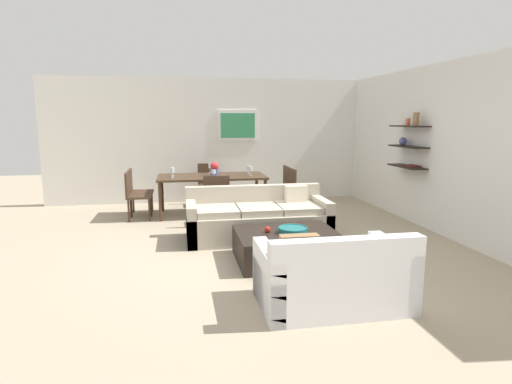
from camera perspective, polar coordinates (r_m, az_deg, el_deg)
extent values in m
plane|color=tan|center=(6.27, -0.10, -7.09)|extent=(18.00, 18.00, 0.00)
cube|color=silver|center=(9.54, -2.11, 6.96)|extent=(8.40, 0.06, 2.70)
cube|color=white|center=(9.48, -2.47, 8.94)|extent=(0.90, 0.02, 0.68)
cube|color=#338C59|center=(9.46, -2.46, 8.94)|extent=(0.76, 0.01, 0.54)
cube|color=silver|center=(7.70, 21.93, 5.58)|extent=(0.06, 8.20, 2.70)
cube|color=black|center=(7.83, 19.96, 8.33)|extent=(0.28, 0.90, 0.02)
cube|color=black|center=(7.85, 19.81, 5.78)|extent=(0.28, 0.90, 0.02)
cube|color=black|center=(7.88, 19.66, 3.24)|extent=(0.28, 0.90, 0.02)
cylinder|color=olive|center=(7.66, 20.77, 9.18)|extent=(0.10, 0.10, 0.22)
sphere|color=#4C518C|center=(8.00, 19.20, 6.47)|extent=(0.14, 0.14, 0.14)
cylinder|color=#D85933|center=(7.88, 19.80, 8.87)|extent=(0.07, 0.07, 0.12)
cube|color=#4C1E19|center=(7.74, 20.22, 3.31)|extent=(0.20, 0.28, 0.03)
cube|color=#B2A893|center=(6.51, 0.25, -4.53)|extent=(2.16, 0.90, 0.42)
cube|color=#B2A893|center=(6.79, -0.32, -0.57)|extent=(2.16, 0.16, 0.36)
cube|color=#B2A893|center=(6.39, -8.72, -4.09)|extent=(0.14, 0.90, 0.60)
cube|color=#B2A893|center=(6.75, 8.74, -3.35)|extent=(0.14, 0.90, 0.60)
cube|color=#B2A893|center=(6.33, -5.28, -2.57)|extent=(0.61, 0.70, 0.10)
cube|color=#B2A893|center=(6.42, 0.32, -2.36)|extent=(0.61, 0.70, 0.10)
cube|color=#B2A893|center=(6.56, 5.72, -2.14)|extent=(0.61, 0.70, 0.10)
cube|color=beige|center=(6.76, 5.42, -0.66)|extent=(0.37, 0.14, 0.36)
cube|color=white|center=(4.36, 10.14, -12.04)|extent=(1.43, 0.90, 0.42)
cube|color=white|center=(3.91, 12.22, -8.65)|extent=(1.43, 0.16, 0.36)
cube|color=white|center=(4.59, 17.89, -10.06)|extent=(0.14, 0.90, 0.60)
cube|color=white|center=(4.16, 1.61, -11.67)|extent=(0.14, 0.90, 0.60)
cube|color=white|center=(4.41, 13.61, -8.32)|extent=(0.56, 0.70, 0.10)
cube|color=white|center=(4.22, 6.33, -8.94)|extent=(0.56, 0.70, 0.10)
cube|color=#99724C|center=(3.94, 5.83, -8.31)|extent=(0.36, 0.13, 0.36)
cube|color=black|center=(5.55, 4.19, -7.32)|extent=(1.30, 1.06, 0.38)
cylinder|color=#19666B|center=(5.46, 4.97, -5.18)|extent=(0.38, 0.38, 0.07)
torus|color=#19666B|center=(5.45, 4.97, -4.83)|extent=(0.38, 0.38, 0.02)
sphere|color=red|center=(5.47, 1.56, -5.06)|extent=(0.08, 0.08, 0.08)
cube|color=#422D1E|center=(8.17, -5.99, 2.07)|extent=(2.04, 1.01, 0.04)
cylinder|color=#422D1E|center=(7.78, -12.77, -1.32)|extent=(0.06, 0.06, 0.71)
cylinder|color=#422D1E|center=(7.92, 1.26, -0.87)|extent=(0.06, 0.06, 0.71)
cylinder|color=#422D1E|center=(8.65, -12.54, -0.19)|extent=(0.06, 0.06, 0.71)
cylinder|color=#422D1E|center=(8.79, 0.10, 0.19)|extent=(0.06, 0.06, 0.71)
cube|color=#422D1E|center=(7.41, -5.45, -1.08)|extent=(0.44, 0.44, 0.04)
cube|color=#422D1E|center=(7.17, -5.35, 0.47)|extent=(0.44, 0.04, 0.43)
cylinder|color=#422D1E|center=(7.64, -4.20, -2.44)|extent=(0.04, 0.04, 0.41)
cylinder|color=#422D1E|center=(7.61, -6.90, -2.53)|extent=(0.04, 0.04, 0.41)
cylinder|color=#422D1E|center=(7.29, -3.89, -3.03)|extent=(0.04, 0.04, 0.41)
cylinder|color=#422D1E|center=(7.26, -6.72, -3.13)|extent=(0.04, 0.04, 0.41)
cube|color=#422D1E|center=(8.45, -15.18, -0.02)|extent=(0.44, 0.44, 0.04)
cube|color=#422D1E|center=(8.43, -16.61, 1.51)|extent=(0.04, 0.44, 0.43)
cylinder|color=#422D1E|center=(8.30, -13.98, -1.73)|extent=(0.04, 0.04, 0.41)
cylinder|color=#422D1E|center=(8.65, -13.83, -1.26)|extent=(0.04, 0.04, 0.41)
cylinder|color=#422D1E|center=(8.33, -16.45, -1.79)|extent=(0.04, 0.04, 0.41)
cylinder|color=#422D1E|center=(8.68, -16.20, -1.32)|extent=(0.04, 0.04, 0.41)
cube|color=#422D1E|center=(8.20, 3.56, 0.01)|extent=(0.44, 0.44, 0.04)
cube|color=#422D1E|center=(8.22, 4.93, 1.67)|extent=(0.04, 0.44, 0.43)
cylinder|color=#422D1E|center=(8.38, 2.05, -1.33)|extent=(0.04, 0.04, 0.41)
cylinder|color=#422D1E|center=(8.03, 2.60, -1.82)|extent=(0.04, 0.04, 0.41)
cylinder|color=#422D1E|center=(8.46, 4.43, -1.25)|extent=(0.04, 0.04, 0.41)
cylinder|color=#422D1E|center=(8.12, 5.08, -1.72)|extent=(0.04, 0.04, 0.41)
cube|color=#422D1E|center=(8.64, 2.84, 0.52)|extent=(0.44, 0.44, 0.04)
cube|color=#422D1E|center=(8.65, 4.14, 2.09)|extent=(0.04, 0.44, 0.43)
cylinder|color=#422D1E|center=(8.81, 1.42, -0.77)|extent=(0.04, 0.04, 0.41)
cylinder|color=#422D1E|center=(8.47, 1.91, -1.21)|extent=(0.04, 0.04, 0.41)
cylinder|color=#422D1E|center=(8.89, 3.69, -0.69)|extent=(0.04, 0.04, 0.41)
cylinder|color=#422D1E|center=(8.55, 4.27, -1.13)|extent=(0.04, 0.04, 0.41)
cube|color=#422D1E|center=(9.03, -6.36, 0.87)|extent=(0.44, 0.44, 0.04)
cube|color=#422D1E|center=(9.19, -6.48, 2.51)|extent=(0.44, 0.04, 0.43)
cylinder|color=#422D1E|center=(8.88, -7.41, -0.77)|extent=(0.04, 0.04, 0.41)
cylinder|color=#422D1E|center=(8.90, -5.09, -0.70)|extent=(0.04, 0.04, 0.41)
cylinder|color=#422D1E|center=(9.23, -7.53, -0.37)|extent=(0.04, 0.04, 0.41)
cylinder|color=#422D1E|center=(9.26, -5.30, -0.30)|extent=(0.04, 0.04, 0.41)
cube|color=#422D1E|center=(8.00, -15.45, -0.57)|extent=(0.44, 0.44, 0.04)
cube|color=#422D1E|center=(7.99, -16.95, 1.05)|extent=(0.04, 0.44, 0.43)
cylinder|color=#422D1E|center=(7.85, -14.18, -2.38)|extent=(0.04, 0.04, 0.41)
cylinder|color=#422D1E|center=(8.21, -14.02, -1.86)|extent=(0.04, 0.04, 0.41)
cylinder|color=#422D1E|center=(7.89, -16.79, -2.45)|extent=(0.04, 0.04, 0.41)
cylinder|color=#422D1E|center=(8.24, -16.51, -1.93)|extent=(0.04, 0.04, 0.41)
cylinder|color=silver|center=(8.13, -0.73, 2.25)|extent=(0.06, 0.06, 0.01)
cylinder|color=silver|center=(8.13, -0.73, 2.58)|extent=(0.01, 0.01, 0.09)
cylinder|color=silver|center=(8.12, -0.73, 3.18)|extent=(0.08, 0.08, 0.08)
cylinder|color=silver|center=(8.02, -11.19, 1.96)|extent=(0.06, 0.06, 0.01)
cylinder|color=silver|center=(8.02, -11.20, 2.27)|extent=(0.01, 0.01, 0.08)
cylinder|color=silver|center=(8.00, -11.22, 2.90)|extent=(0.07, 0.07, 0.09)
cylinder|color=silver|center=(8.61, -6.22, 2.61)|extent=(0.06, 0.06, 0.01)
cylinder|color=silver|center=(8.60, -6.23, 2.92)|extent=(0.01, 0.01, 0.09)
cylinder|color=silver|center=(8.59, -6.24, 3.54)|extent=(0.06, 0.06, 0.10)
cylinder|color=silver|center=(8.27, -11.17, 2.19)|extent=(0.06, 0.06, 0.01)
cylinder|color=silver|center=(8.26, -11.18, 2.48)|extent=(0.01, 0.01, 0.08)
cylinder|color=silver|center=(8.25, -11.20, 3.02)|extent=(0.07, 0.07, 0.08)
cylinder|color=silver|center=(7.73, -5.74, 1.80)|extent=(0.06, 0.06, 0.01)
cylinder|color=silver|center=(7.72, -5.74, 2.15)|extent=(0.01, 0.01, 0.09)
cylinder|color=silver|center=(7.71, -5.75, 2.74)|extent=(0.08, 0.08, 0.07)
cylinder|color=silver|center=(8.38, -1.01, 2.47)|extent=(0.06, 0.06, 0.01)
cylinder|color=silver|center=(8.37, -1.02, 2.77)|extent=(0.01, 0.01, 0.08)
cylinder|color=silver|center=(8.36, -1.02, 3.33)|extent=(0.08, 0.08, 0.08)
cylinder|color=#4C518C|center=(8.16, -5.60, 2.66)|extent=(0.16, 0.16, 0.13)
sphere|color=red|center=(8.15, -5.62, 3.53)|extent=(0.16, 0.16, 0.16)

